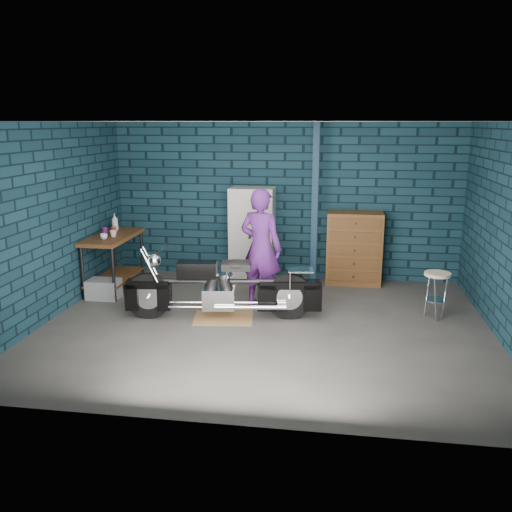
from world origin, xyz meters
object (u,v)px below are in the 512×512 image
(person, at_px, (261,248))
(tool_chest, at_px, (354,248))
(storage_bin, at_px, (104,289))
(locker, at_px, (252,234))
(motorcycle, at_px, (223,283))
(workbench, at_px, (114,262))
(shop_stool, at_px, (436,295))

(person, distance_m, tool_chest, 1.99)
(storage_bin, xyz_separation_m, locker, (2.13, 1.43, 0.65))
(motorcycle, distance_m, person, 0.85)
(motorcycle, relative_size, locker, 1.45)
(workbench, xyz_separation_m, storage_bin, (0.02, -0.50, -0.30))
(locker, bearing_deg, tool_chest, 0.00)
(motorcycle, bearing_deg, shop_stool, 1.10)
(storage_bin, xyz_separation_m, shop_stool, (4.99, -0.13, 0.18))
(locker, bearing_deg, motorcycle, -92.68)
(workbench, bearing_deg, shop_stool, -7.12)
(workbench, bearing_deg, person, -10.44)
(workbench, height_order, tool_chest, tool_chest)
(workbench, height_order, person, person)
(workbench, relative_size, storage_bin, 2.88)
(person, bearing_deg, storage_bin, 18.01)
(workbench, relative_size, tool_chest, 1.14)
(motorcycle, height_order, locker, locker)
(workbench, distance_m, locker, 2.37)
(person, relative_size, shop_stool, 2.68)
(person, bearing_deg, motorcycle, 72.00)
(motorcycle, distance_m, tool_chest, 2.73)
(motorcycle, bearing_deg, locker, 79.47)
(motorcycle, height_order, storage_bin, motorcycle)
(workbench, xyz_separation_m, locker, (2.15, 0.93, 0.35))
(motorcycle, bearing_deg, tool_chest, 39.77)
(motorcycle, height_order, tool_chest, tool_chest)
(storage_bin, xyz_separation_m, tool_chest, (3.88, 1.43, 0.46))
(workbench, bearing_deg, motorcycle, -27.89)
(storage_bin, bearing_deg, motorcycle, -16.13)
(person, bearing_deg, tool_chest, -118.11)
(tool_chest, xyz_separation_m, shop_stool, (1.11, -1.55, -0.28))
(workbench, bearing_deg, locker, 23.31)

